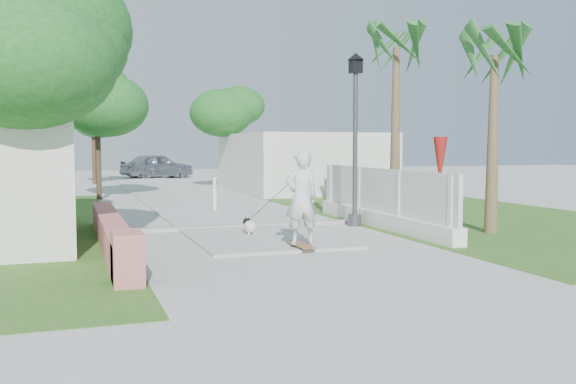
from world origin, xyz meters
name	(u,v)px	position (x,y,z in m)	size (l,w,h in m)	color
ground	(335,273)	(0.00, 0.00, 0.00)	(90.00, 90.00, 0.00)	#B7B7B2
path_strip	(163,190)	(0.00, 20.00, 0.03)	(3.20, 36.00, 0.06)	#B7B7B2
curb	(241,226)	(0.00, 6.00, 0.05)	(6.50, 0.25, 0.10)	#999993
grass_right	(439,211)	(7.00, 8.00, 0.01)	(8.00, 20.00, 0.01)	#2D611E
pink_wall	(113,235)	(-3.30, 3.55, 0.31)	(0.45, 8.20, 0.80)	#C86668
lattice_fence	(381,206)	(3.40, 5.00, 0.54)	(0.35, 7.00, 1.50)	white
building_right	(301,162)	(6.00, 18.00, 1.30)	(6.00, 8.00, 2.60)	silver
street_lamp	(355,132)	(2.90, 5.50, 2.43)	(0.44, 0.44, 4.44)	#59595E
bollard	(215,194)	(0.20, 10.00, 0.58)	(0.14, 0.14, 1.09)	white
patio_umbrella	(440,161)	(4.80, 4.50, 1.69)	(0.36, 0.36, 2.30)	#59595E
tree_left_near	(43,50)	(-4.48, 2.98, 3.82)	(3.60, 3.60, 5.28)	#4C3826
tree_left_mid	(10,91)	(-5.48, 8.48, 3.50)	(3.20, 3.20, 4.85)	#4C3826
tree_path_left	(98,99)	(-2.98, 15.98, 3.82)	(3.40, 3.40, 5.23)	#4C3826
tree_path_right	(231,115)	(3.22, 19.98, 3.49)	(3.00, 3.00, 4.79)	#4C3826
tree_path_far	(93,112)	(-2.78, 25.98, 3.82)	(3.20, 3.20, 5.17)	#4C3826
palm_far	(396,59)	(4.60, 6.50, 4.48)	(1.80, 1.80, 5.30)	brown
palm_near	(495,66)	(5.40, 3.20, 3.95)	(1.80, 1.80, 4.70)	brown
skateboarder	(286,201)	(0.11, 2.86, 0.94)	(0.80, 2.86, 1.98)	#945F3B
dog	(250,226)	(-0.20, 4.53, 0.23)	(0.31, 0.63, 0.43)	silver
parked_car	(157,166)	(1.20, 31.16, 0.78)	(1.83, 4.55, 1.55)	#A6A9AE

